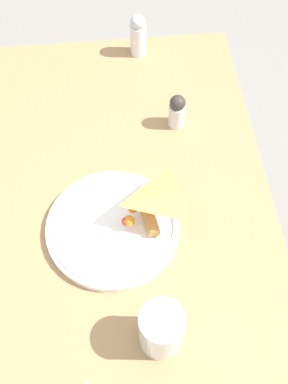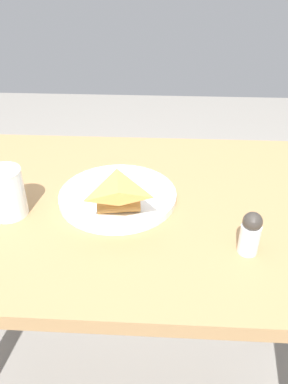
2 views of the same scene
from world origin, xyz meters
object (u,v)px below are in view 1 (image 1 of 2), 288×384
at_px(dining_table, 117,261).
at_px(pepper_shaker, 177,111).
at_px(milk_glass, 161,330).
at_px(salt_shaker, 138,35).
at_px(plate_pizza, 115,226).

xyz_separation_m(dining_table, pepper_shaker, (0.26, -0.16, 0.17)).
height_order(dining_table, milk_glass, milk_glass).
bearing_deg(pepper_shaker, salt_shaker, 14.46).
bearing_deg(pepper_shaker, plate_pizza, 148.81).
height_order(dining_table, salt_shaker, salt_shaker).
height_order(milk_glass, pepper_shaker, milk_glass).
distance_m(dining_table, pepper_shaker, 0.35).
distance_m(plate_pizza, pepper_shaker, 0.29).
distance_m(milk_glass, salt_shaker, 0.70).
relative_size(dining_table, plate_pizza, 4.33).
bearing_deg(pepper_shaker, dining_table, 148.83).
height_order(milk_glass, salt_shaker, salt_shaker).
bearing_deg(pepper_shaker, milk_glass, 169.05).
relative_size(dining_table, milk_glass, 10.79).
bearing_deg(milk_glass, plate_pizza, 15.98).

